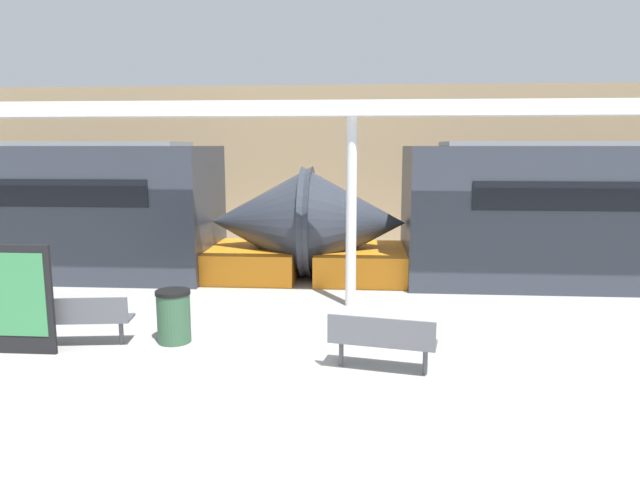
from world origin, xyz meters
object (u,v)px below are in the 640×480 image
trash_bin (174,316)px  poster_board (14,299)px  support_column_near (351,213)px  bench_far (73,316)px  bench_near (382,339)px

trash_bin → poster_board: poster_board is taller
trash_bin → support_column_near: (2.77, 2.32, 1.40)m
bench_far → trash_bin: 1.52m
bench_far → poster_board: poster_board is taller
poster_board → support_column_near: bearing=31.0°
poster_board → support_column_near: 5.88m
bench_near → bench_far: 4.80m
bench_near → support_column_near: support_column_near is taller
bench_far → support_column_near: bearing=24.4°
poster_board → trash_bin: bearing=16.9°
bench_near → bench_far: bearing=-176.8°
bench_near → support_column_near: bearing=109.8°
bench_near → poster_board: bearing=-172.2°
poster_board → bench_far: bearing=25.1°
trash_bin → support_column_near: support_column_near is taller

